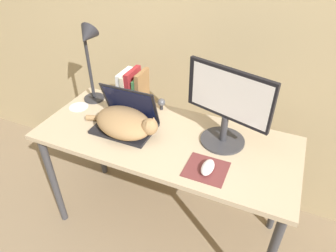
{
  "coord_description": "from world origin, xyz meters",
  "views": [
    {
      "loc": [
        0.54,
        -0.88,
        1.75
      ],
      "look_at": [
        0.03,
        0.27,
        0.85
      ],
      "focal_mm": 32.0,
      "sensor_mm": 36.0,
      "label": 1
    }
  ],
  "objects_px": {
    "laptop": "(126,120)",
    "cat": "(125,123)",
    "computer_mouse": "(208,167)",
    "external_monitor": "(227,105)",
    "webcam": "(161,103)",
    "cd_disc": "(79,107)",
    "book_row": "(133,91)",
    "desk_lamp": "(88,51)"
  },
  "relations": [
    {
      "from": "external_monitor",
      "to": "webcam",
      "type": "bearing_deg",
      "value": 159.7
    },
    {
      "from": "computer_mouse",
      "to": "webcam",
      "type": "relative_size",
      "value": 1.55
    },
    {
      "from": "cd_disc",
      "to": "book_row",
      "type": "bearing_deg",
      "value": 22.17
    },
    {
      "from": "external_monitor",
      "to": "book_row",
      "type": "relative_size",
      "value": 1.71
    },
    {
      "from": "desk_lamp",
      "to": "webcam",
      "type": "xyz_separation_m",
      "value": [
        0.42,
        0.09,
        -0.3
      ]
    },
    {
      "from": "cat",
      "to": "desk_lamp",
      "type": "relative_size",
      "value": 0.93
    },
    {
      "from": "laptop",
      "to": "cat",
      "type": "bearing_deg",
      "value": -67.24
    },
    {
      "from": "laptop",
      "to": "desk_lamp",
      "type": "xyz_separation_m",
      "value": [
        -0.32,
        0.16,
        0.3
      ]
    },
    {
      "from": "external_monitor",
      "to": "computer_mouse",
      "type": "distance_m",
      "value": 0.32
    },
    {
      "from": "laptop",
      "to": "desk_lamp",
      "type": "height_order",
      "value": "desk_lamp"
    },
    {
      "from": "webcam",
      "to": "laptop",
      "type": "bearing_deg",
      "value": -111.91
    },
    {
      "from": "cat",
      "to": "external_monitor",
      "type": "xyz_separation_m",
      "value": [
        0.52,
        0.13,
        0.17
      ]
    },
    {
      "from": "laptop",
      "to": "webcam",
      "type": "relative_size",
      "value": 4.47
    },
    {
      "from": "computer_mouse",
      "to": "cd_disc",
      "type": "bearing_deg",
      "value": 166.53
    },
    {
      "from": "cat",
      "to": "external_monitor",
      "type": "bearing_deg",
      "value": 14.53
    },
    {
      "from": "book_row",
      "to": "desk_lamp",
      "type": "bearing_deg",
      "value": -171.31
    },
    {
      "from": "laptop",
      "to": "cat",
      "type": "relative_size",
      "value": 0.7
    },
    {
      "from": "cd_disc",
      "to": "cat",
      "type": "bearing_deg",
      "value": -14.86
    },
    {
      "from": "book_row",
      "to": "webcam",
      "type": "distance_m",
      "value": 0.19
    },
    {
      "from": "computer_mouse",
      "to": "external_monitor",
      "type": "bearing_deg",
      "value": 88.75
    },
    {
      "from": "external_monitor",
      "to": "book_row",
      "type": "height_order",
      "value": "external_monitor"
    },
    {
      "from": "desk_lamp",
      "to": "webcam",
      "type": "bearing_deg",
      "value": 12.52
    },
    {
      "from": "webcam",
      "to": "cd_disc",
      "type": "bearing_deg",
      "value": -159.08
    },
    {
      "from": "cat",
      "to": "computer_mouse",
      "type": "distance_m",
      "value": 0.53
    },
    {
      "from": "external_monitor",
      "to": "computer_mouse",
      "type": "bearing_deg",
      "value": -91.25
    },
    {
      "from": "laptop",
      "to": "computer_mouse",
      "type": "relative_size",
      "value": 2.89
    },
    {
      "from": "cd_disc",
      "to": "computer_mouse",
      "type": "bearing_deg",
      "value": -13.47
    },
    {
      "from": "laptop",
      "to": "cat",
      "type": "height_order",
      "value": "laptop"
    },
    {
      "from": "laptop",
      "to": "cd_disc",
      "type": "bearing_deg",
      "value": 170.3
    },
    {
      "from": "desk_lamp",
      "to": "cd_disc",
      "type": "xyz_separation_m",
      "value": [
        -0.07,
        -0.09,
        -0.35
      ]
    },
    {
      "from": "laptop",
      "to": "computer_mouse",
      "type": "xyz_separation_m",
      "value": [
        0.53,
        -0.15,
        -0.03
      ]
    },
    {
      "from": "external_monitor",
      "to": "desk_lamp",
      "type": "relative_size",
      "value": 0.87
    },
    {
      "from": "external_monitor",
      "to": "desk_lamp",
      "type": "distance_m",
      "value": 0.86
    },
    {
      "from": "external_monitor",
      "to": "webcam",
      "type": "relative_size",
      "value": 6.01
    },
    {
      "from": "external_monitor",
      "to": "desk_lamp",
      "type": "xyz_separation_m",
      "value": [
        -0.85,
        0.07,
        0.12
      ]
    },
    {
      "from": "cat",
      "to": "webcam",
      "type": "distance_m",
      "value": 0.31
    },
    {
      "from": "computer_mouse",
      "to": "desk_lamp",
      "type": "xyz_separation_m",
      "value": [
        -0.85,
        0.31,
        0.33
      ]
    },
    {
      "from": "laptop",
      "to": "cat",
      "type": "distance_m",
      "value": 0.05
    },
    {
      "from": "desk_lamp",
      "to": "webcam",
      "type": "distance_m",
      "value": 0.53
    },
    {
      "from": "laptop",
      "to": "webcam",
      "type": "distance_m",
      "value": 0.27
    },
    {
      "from": "book_row",
      "to": "cd_disc",
      "type": "relative_size",
      "value": 2.17
    },
    {
      "from": "webcam",
      "to": "book_row",
      "type": "bearing_deg",
      "value": -161.65
    }
  ]
}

